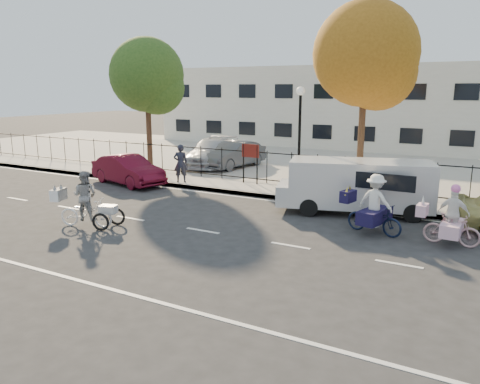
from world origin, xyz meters
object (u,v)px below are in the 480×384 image
Objects in this scene: pedestrian at (181,163)px; lot_car_a at (212,152)px; zebra_trike at (86,205)px; unicorn_bike at (451,223)px; bull_bike at (374,210)px; lamppost at (300,120)px; lot_car_c at (233,154)px; white_van at (357,184)px; red_sedan at (128,170)px.

lot_car_a is at bearing -107.85° from pedestrian.
pedestrian is (-1.24, 6.94, 0.31)m from zebra_trike.
bull_bike is at bearing 91.61° from unicorn_bike.
lamppost reaches higher than pedestrian.
lot_car_c is (-11.70, 8.03, 0.20)m from unicorn_bike.
bull_bike is 10.10m from pedestrian.
white_van is 1.13× the size of lot_car_a.
white_van reaches higher than zebra_trike.
white_van is at bearing -45.22° from lot_car_a.
zebra_trike is at bearing -156.91° from white_van.
lot_car_a is (-6.60, 3.50, -2.22)m from lamppost.
lot_car_c is (-5.22, 3.50, -2.25)m from lamppost.
zebra_trike is 0.37× the size of white_van.
unicorn_bike is at bearing -26.91° from lot_car_c.
pedestrian is (-5.30, -1.29, -2.08)m from lamppost.
unicorn_bike is at bearing -84.59° from red_sedan.
unicorn_bike reaches higher than lot_car_c.
pedestrian is at bearing -89.32° from lot_car_a.
zebra_trike is 9.35m from white_van.
lot_car_c is at bearing -7.93° from red_sedan.
lamppost reaches higher than zebra_trike.
white_van reaches higher than unicorn_bike.
zebra_trike is at bearing 112.42° from unicorn_bike.
red_sedan is at bearing 84.08° from unicorn_bike.
lamppost is at bearing -44.60° from zebra_trike.
white_van is at bearing 40.61° from bull_bike.
red_sedan is 0.96× the size of lot_car_c.
lot_car_a is (-1.30, 4.79, -0.14)m from pedestrian.
unicorn_bike is (10.53, 3.70, -0.06)m from zebra_trike.
white_van is (3.17, -2.30, -2.05)m from lamppost.
bull_bike is 0.50× the size of red_sedan.
lamppost is at bearing 160.65° from pedestrian.
pedestrian is (2.30, 1.01, 0.34)m from red_sedan.
zebra_trike is 11.16m from unicorn_bike.
white_van is at bearing -27.10° from lot_car_c.
lamppost is 8.28m from unicorn_bike.
lamppost is at bearing -26.26° from lot_car_c.
zebra_trike reaches higher than red_sedan.
lot_car_a reaches higher than red_sedan.
pedestrian is at bearing -51.93° from red_sedan.
pedestrian is at bearing 77.70° from unicorn_bike.
lamppost is at bearing 58.10° from unicorn_bike.
lot_car_a is at bearing 67.26° from bull_bike.
bull_bike reaches higher than red_sedan.
red_sedan is 2.54m from pedestrian.
bull_bike reaches higher than zebra_trike.
zebra_trike is at bearing 67.12° from pedestrian.
lamppost reaches higher than lot_car_c.
lot_car_c is at bearing 63.50° from bull_bike.
zebra_trike reaches higher than unicorn_bike.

